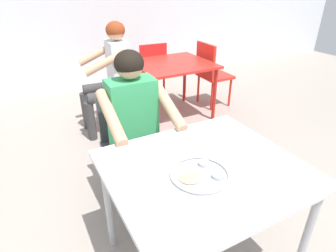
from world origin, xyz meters
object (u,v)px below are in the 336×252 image
(diner_foreground, at_px, (137,122))
(table_background_red, at_px, (173,69))
(chair_red_far, at_px, (151,68))
(chair_red_right, at_px, (211,71))
(table_foreground, at_px, (203,178))
(thali_tray, at_px, (200,174))
(chair_red_left, at_px, (125,89))
(patron_background, at_px, (111,69))
(chair_foreground, at_px, (128,136))

(diner_foreground, bearing_deg, table_background_red, 51.92)
(diner_foreground, xyz_separation_m, chair_red_far, (1.02, 1.94, -0.23))
(table_background_red, relative_size, chair_red_right, 1.04)
(table_background_red, height_order, chair_red_far, chair_red_far)
(table_foreground, height_order, thali_tray, thali_tray)
(table_background_red, distance_m, chair_red_far, 0.65)
(thali_tray, distance_m, table_background_red, 2.29)
(table_background_red, bearing_deg, table_foreground, -114.81)
(diner_foreground, bearing_deg, chair_red_left, 73.96)
(table_foreground, xyz_separation_m, thali_tray, (-0.07, -0.06, 0.09))
(thali_tray, relative_size, table_background_red, 0.33)
(patron_background, bearing_deg, chair_red_right, 2.15)
(table_foreground, distance_m, chair_red_right, 2.59)
(table_foreground, height_order, table_background_red, table_foreground)
(thali_tray, xyz_separation_m, chair_red_far, (0.99, 2.69, -0.27))
(thali_tray, distance_m, chair_red_left, 2.09)
(chair_red_left, bearing_deg, patron_background, 171.56)
(thali_tray, relative_size, chair_red_left, 0.36)
(chair_red_left, distance_m, chair_red_far, 0.92)
(table_foreground, relative_size, chair_red_left, 1.21)
(table_foreground, height_order, chair_red_right, chair_red_right)
(table_background_red, height_order, chair_red_right, chair_red_right)
(chair_red_far, distance_m, patron_background, 1.04)
(diner_foreground, relative_size, chair_red_left, 1.47)
(table_background_red, distance_m, chair_red_left, 0.67)
(chair_red_right, xyz_separation_m, chair_red_far, (-0.63, 0.58, -0.02))
(table_foreground, height_order, diner_foreground, diner_foreground)
(table_background_red, relative_size, patron_background, 0.74)
(chair_foreground, height_order, chair_red_left, chair_foreground)
(table_background_red, xyz_separation_m, chair_red_right, (0.63, 0.06, -0.12))
(table_foreground, xyz_separation_m, chair_red_left, (0.27, 1.99, -0.18))
(chair_red_right, bearing_deg, patron_background, -177.85)
(patron_background, bearing_deg, chair_red_left, -8.44)
(chair_foreground, xyz_separation_m, patron_background, (0.23, 1.09, 0.24))
(chair_foreground, xyz_separation_m, chair_red_far, (1.02, 1.72, -0.00))
(chair_red_left, bearing_deg, diner_foreground, -106.04)
(diner_foreground, bearing_deg, table_foreground, -81.86)
(thali_tray, bearing_deg, table_foreground, 39.67)
(chair_foreground, bearing_deg, diner_foreground, -91.17)
(thali_tray, xyz_separation_m, diner_foreground, (-0.03, 0.75, -0.04))
(table_background_red, bearing_deg, chair_red_right, 5.43)
(chair_foreground, xyz_separation_m, chair_red_right, (1.65, 1.14, 0.01))
(diner_foreground, bearing_deg, patron_background, 79.83)
(chair_red_far, xyz_separation_m, patron_background, (-0.79, -0.63, 0.25))
(thali_tray, distance_m, chair_red_right, 2.68)
(chair_red_right, bearing_deg, table_foreground, -127.05)
(chair_foreground, relative_size, patron_background, 0.69)
(chair_red_left, relative_size, chair_red_far, 0.99)
(thali_tray, distance_m, chair_red_far, 2.88)
(table_foreground, bearing_deg, thali_tray, -140.33)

